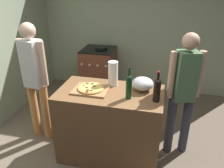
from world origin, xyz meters
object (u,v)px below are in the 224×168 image
object	(u,v)px
wine_bottle_clear	(129,86)
person_in_stripes	(35,76)
pizza	(91,88)
stove	(99,71)
person_in_red	(183,90)
wine_bottle_dark	(157,89)
paper_towel_roll	(113,74)
mixing_bowl	(143,84)

from	to	relation	value
wine_bottle_clear	person_in_stripes	world-z (taller)	person_in_stripes
pizza	stove	size ratio (longest dim) A/B	0.32
person_in_red	wine_bottle_dark	bearing A→B (deg)	-129.67
pizza	person_in_stripes	distance (m)	0.84
wine_bottle_dark	paper_towel_roll	bearing A→B (deg)	151.99
wine_bottle_clear	person_in_stripes	bearing A→B (deg)	168.90
mixing_bowl	person_in_stripes	world-z (taller)	person_in_stripes
pizza	person_in_red	world-z (taller)	person_in_red
wine_bottle_dark	person_in_red	world-z (taller)	person_in_red
stove	person_in_red	world-z (taller)	person_in_red
paper_towel_roll	person_in_red	bearing A→B (deg)	5.22
pizza	person_in_red	size ratio (longest dim) A/B	0.19
mixing_bowl	stove	bearing A→B (deg)	122.68
wine_bottle_clear	person_in_stripes	size ratio (longest dim) A/B	0.22
mixing_bowl	paper_towel_roll	distance (m)	0.37
wine_bottle_dark	stove	size ratio (longest dim) A/B	0.36
person_in_stripes	person_in_red	size ratio (longest dim) A/B	1.03
paper_towel_roll	stove	world-z (taller)	paper_towel_roll
mixing_bowl	stove	distance (m)	1.92
wine_bottle_clear	wine_bottle_dark	bearing A→B (deg)	0.76
mixing_bowl	wine_bottle_clear	size ratio (longest dim) A/B	0.70
wine_bottle_clear	person_in_red	xyz separation A→B (m)	(0.59, 0.36, -0.15)
wine_bottle_dark	wine_bottle_clear	xyz separation A→B (m)	(-0.29, -0.00, 0.01)
wine_bottle_dark	person_in_red	size ratio (longest dim) A/B	0.21
person_in_red	paper_towel_roll	bearing A→B (deg)	-174.78
wine_bottle_clear	stove	world-z (taller)	wine_bottle_clear
paper_towel_roll	wine_bottle_dark	bearing A→B (deg)	-28.01
mixing_bowl	person_in_stripes	distance (m)	1.39
wine_bottle_clear	person_in_red	size ratio (longest dim) A/B	0.23
pizza	mixing_bowl	bearing A→B (deg)	15.21
stove	person_in_stripes	bearing A→B (deg)	-104.35
paper_towel_roll	wine_bottle_dark	world-z (taller)	wine_bottle_dark
mixing_bowl	wine_bottle_clear	distance (m)	0.28
paper_towel_roll	stove	distance (m)	1.74
pizza	person_in_red	distance (m)	1.08
pizza	paper_towel_roll	world-z (taller)	paper_towel_roll
stove	paper_towel_roll	bearing A→B (deg)	-67.06
mixing_bowl	person_in_red	bearing A→B (deg)	15.02
pizza	paper_towel_roll	size ratio (longest dim) A/B	0.98
paper_towel_roll	wine_bottle_clear	world-z (taller)	wine_bottle_clear
pizza	wine_bottle_dark	world-z (taller)	wine_bottle_dark
pizza	person_in_stripes	world-z (taller)	person_in_stripes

